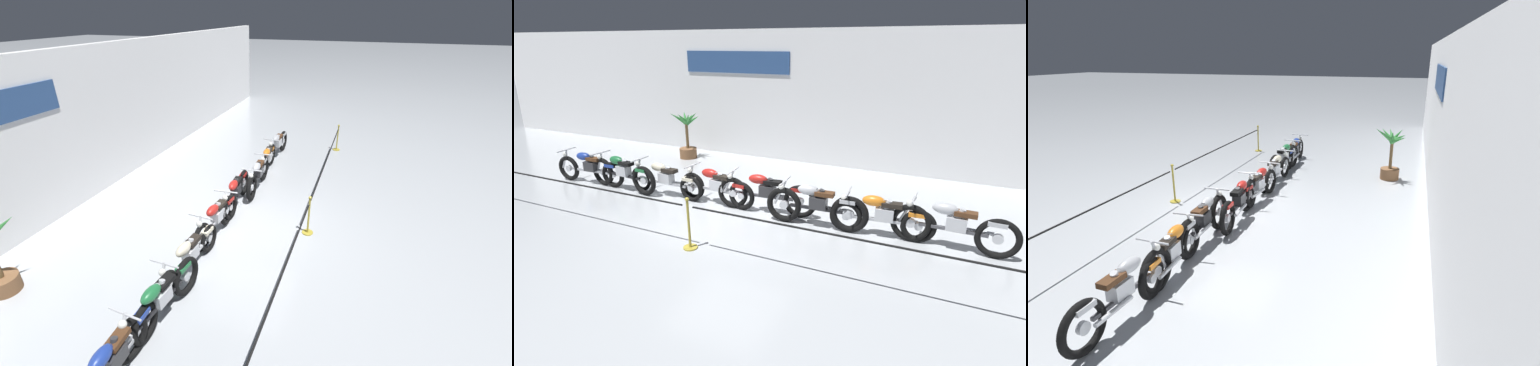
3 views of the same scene
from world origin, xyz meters
The scene contains 13 objects.
ground_plane centered at (0.00, 0.00, 0.00)m, with size 120.00×120.00×0.00m, color #B2B7BC.
back_wall centered at (-0.01, 5.12, 2.10)m, with size 28.00×0.29×4.20m.
motorcycle_blue_0 centered at (-4.65, 0.49, 0.46)m, with size 2.34×0.62×0.94m.
motorcycle_green_1 centered at (-3.43, 0.47, 0.48)m, with size 2.36×0.62×0.97m.
motorcycle_cream_2 centered at (-2.14, 0.61, 0.46)m, with size 2.33×0.62×0.91m.
motorcycle_red_3 centered at (-0.62, 0.67, 0.46)m, with size 2.16×0.62×0.93m.
motorcycle_red_4 centered at (0.70, 0.69, 0.48)m, with size 2.44×0.62×0.96m.
motorcycle_silver_5 centered at (2.00, 0.46, 0.48)m, with size 2.25×0.62×0.98m.
motorcycle_orange_6 centered at (3.36, 0.56, 0.45)m, with size 2.12×0.62×0.92m.
motorcycle_silver_7 centered at (4.68, 0.58, 0.49)m, with size 2.32×0.62×0.97m.
potted_palm_left_of_row centered at (-3.77, 3.86, 0.78)m, with size 1.09×1.00×1.68m.
stanchion_far_left centered at (-1.41, -1.48, 0.75)m, with size 12.23×0.28×1.05m.
stanchion_mid_left centered at (0.12, -1.48, 0.36)m, with size 0.28×0.28×1.05m.
Camera 2 is at (4.41, -7.09, 3.75)m, focal length 28.00 mm.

